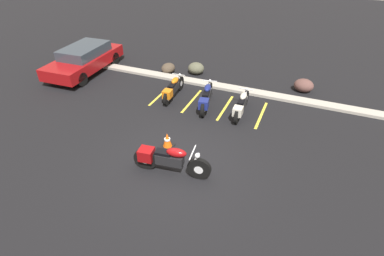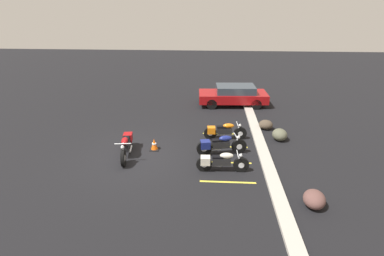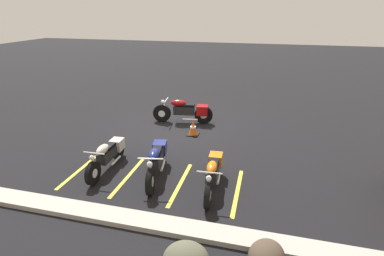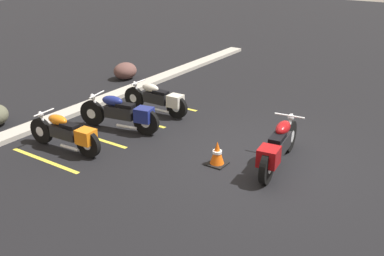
# 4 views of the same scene
# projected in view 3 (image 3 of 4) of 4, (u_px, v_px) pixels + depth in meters

# --- Properties ---
(ground) EXTENTS (60.00, 60.00, 0.00)m
(ground) POSITION_uv_depth(u_px,v_px,m) (179.00, 126.00, 11.50)
(ground) COLOR black
(motorcycle_maroon_featured) EXTENTS (2.35, 0.73, 0.93)m
(motorcycle_maroon_featured) POSITION_uv_depth(u_px,v_px,m) (186.00, 111.00, 11.66)
(motorcycle_maroon_featured) COLOR black
(motorcycle_maroon_featured) RESTS_ON ground
(parked_bike_0) EXTENTS (0.58, 2.08, 0.82)m
(parked_bike_0) POSITION_uv_depth(u_px,v_px,m) (213.00, 172.00, 7.43)
(parked_bike_0) COLOR black
(parked_bike_0) RESTS_ON ground
(parked_bike_1) EXTENTS (0.78, 2.21, 0.88)m
(parked_bike_1) POSITION_uv_depth(u_px,v_px,m) (156.00, 159.00, 7.98)
(parked_bike_1) COLOR black
(parked_bike_1) RESTS_ON ground
(parked_bike_2) EXTENTS (0.58, 2.08, 0.82)m
(parked_bike_2) POSITION_uv_depth(u_px,v_px,m) (108.00, 154.00, 8.32)
(parked_bike_2) COLOR black
(parked_bike_2) RESTS_ON ground
(concrete_curb) EXTENTS (18.00, 0.50, 0.12)m
(concrete_curb) POSITION_uv_depth(u_px,v_px,m) (106.00, 215.00, 6.47)
(concrete_curb) COLOR #A8A399
(concrete_curb) RESTS_ON ground
(traffic_cone) EXTENTS (0.40, 0.40, 0.53)m
(traffic_cone) POSITION_uv_depth(u_px,v_px,m) (193.00, 128.00, 10.62)
(traffic_cone) COLOR black
(traffic_cone) RESTS_ON ground
(stall_line_0) EXTENTS (0.10, 2.10, 0.00)m
(stall_line_0) POSITION_uv_depth(u_px,v_px,m) (237.00, 192.00, 7.39)
(stall_line_0) COLOR gold
(stall_line_0) RESTS_ON ground
(stall_line_1) EXTENTS (0.10, 2.10, 0.00)m
(stall_line_1) POSITION_uv_depth(u_px,v_px,m) (180.00, 184.00, 7.72)
(stall_line_1) COLOR gold
(stall_line_1) RESTS_ON ground
(stall_line_2) EXTENTS (0.10, 2.10, 0.00)m
(stall_line_2) POSITION_uv_depth(u_px,v_px,m) (128.00, 176.00, 8.06)
(stall_line_2) COLOR gold
(stall_line_2) RESTS_ON ground
(stall_line_3) EXTENTS (0.10, 2.10, 0.00)m
(stall_line_3) POSITION_uv_depth(u_px,v_px,m) (80.00, 170.00, 8.40)
(stall_line_3) COLOR gold
(stall_line_3) RESTS_ON ground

